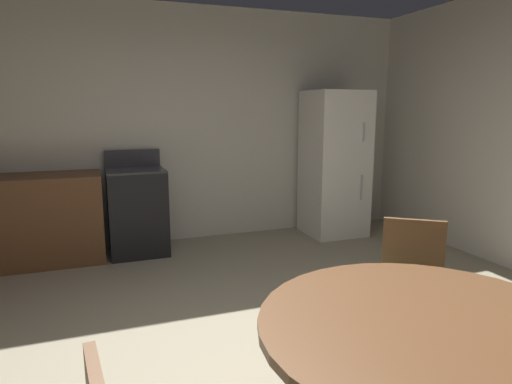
% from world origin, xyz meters
% --- Properties ---
extents(wall_back, '(6.15, 0.12, 2.70)m').
position_xyz_m(wall_back, '(0.00, 3.10, 1.35)').
color(wall_back, beige).
rests_on(wall_back, ground).
extents(oven_range, '(0.60, 0.60, 1.10)m').
position_xyz_m(oven_range, '(-0.45, 2.71, 0.47)').
color(oven_range, black).
rests_on(oven_range, ground).
extents(refrigerator, '(0.68, 0.68, 1.76)m').
position_xyz_m(refrigerator, '(1.92, 2.65, 0.88)').
color(refrigerator, white).
rests_on(refrigerator, ground).
extents(dining_table, '(1.32, 1.32, 0.76)m').
position_xyz_m(dining_table, '(0.31, -0.89, 0.61)').
color(dining_table, brown).
rests_on(dining_table, ground).
extents(chair_northeast, '(0.56, 0.56, 0.87)m').
position_xyz_m(chair_northeast, '(0.95, -0.02, 0.50)').
color(chair_northeast, brown).
rests_on(chair_northeast, ground).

